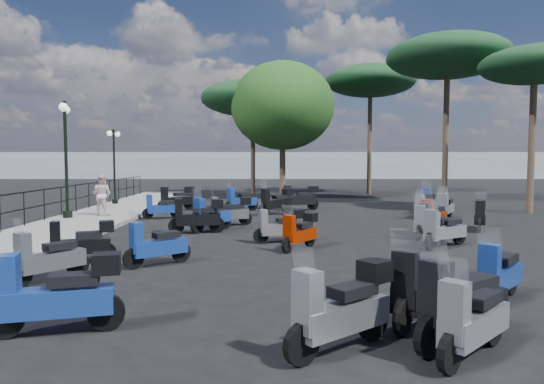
{
  "coord_description": "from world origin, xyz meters",
  "views": [
    {
      "loc": [
        0.11,
        -13.28,
        2.32
      ],
      "look_at": [
        0.13,
        2.7,
        1.2
      ],
      "focal_mm": 32.0,
      "sensor_mm": 36.0,
      "label": 1
    }
  ],
  "objects_px": {
    "scooter_11": "(241,201)",
    "scooter_29": "(428,202)",
    "pedestrian_far": "(102,195)",
    "scooter_15": "(280,227)",
    "pine_1": "(448,57)",
    "scooter_18": "(472,322)",
    "scooter_13": "(460,306)",
    "lamp_post_1": "(66,152)",
    "scooter_30": "(444,207)",
    "lamp_post_2": "(114,161)",
    "scooter_9": "(211,216)",
    "scooter_3": "(197,217)",
    "scooter_6": "(341,310)",
    "broadleaf_tree": "(283,106)",
    "scooter_2": "(48,259)",
    "scooter_12": "(417,289)",
    "scooter_5": "(177,199)",
    "scooter_17": "(300,198)",
    "scooter_26": "(421,221)",
    "pine_3": "(535,66)",
    "scooter_8": "(156,246)",
    "scooter_1": "(80,243)",
    "pine_0": "(370,81)",
    "scooter_4": "(161,208)",
    "scooter_20": "(445,231)",
    "scooter_21": "(436,230)",
    "scooter_7": "(57,295)",
    "scooter_23": "(425,206)",
    "scooter_16": "(276,202)",
    "scooter_10": "(230,212)",
    "scooter_27": "(480,215)",
    "scooter_19": "(499,275)",
    "pine_2": "(253,99)",
    "scooter_14": "(300,232)"
  },
  "relations": [
    {
      "from": "scooter_18",
      "to": "pine_3",
      "type": "xyz_separation_m",
      "value": [
        8.66,
        15.01,
        5.7
      ]
    },
    {
      "from": "broadleaf_tree",
      "to": "scooter_14",
      "type": "bearing_deg",
      "value": -89.72
    },
    {
      "from": "scooter_10",
      "to": "scooter_27",
      "type": "relative_size",
      "value": 1.05
    },
    {
      "from": "lamp_post_2",
      "to": "scooter_5",
      "type": "relative_size",
      "value": 2.33
    },
    {
      "from": "scooter_2",
      "to": "scooter_21",
      "type": "xyz_separation_m",
      "value": [
        8.45,
        3.51,
        0.02
      ]
    },
    {
      "from": "pine_3",
      "to": "scooter_17",
      "type": "bearing_deg",
      "value": 174.53
    },
    {
      "from": "pedestrian_far",
      "to": "scooter_16",
      "type": "xyz_separation_m",
      "value": [
        6.64,
        1.46,
        -0.41
      ]
    },
    {
      "from": "scooter_8",
      "to": "scooter_1",
      "type": "bearing_deg",
      "value": 44.94
    },
    {
      "from": "scooter_15",
      "to": "pine_1",
      "type": "relative_size",
      "value": 0.17
    },
    {
      "from": "scooter_1",
      "to": "scooter_9",
      "type": "height_order",
      "value": "scooter_9"
    },
    {
      "from": "lamp_post_1",
      "to": "lamp_post_2",
      "type": "height_order",
      "value": "lamp_post_1"
    },
    {
      "from": "scooter_26",
      "to": "scooter_4",
      "type": "bearing_deg",
      "value": -3.72
    },
    {
      "from": "scooter_7",
      "to": "scooter_29",
      "type": "height_order",
      "value": "scooter_7"
    },
    {
      "from": "scooter_17",
      "to": "scooter_29",
      "type": "relative_size",
      "value": 1.08
    },
    {
      "from": "scooter_17",
      "to": "scooter_26",
      "type": "relative_size",
      "value": 1.16
    },
    {
      "from": "lamp_post_1",
      "to": "scooter_30",
      "type": "distance_m",
      "value": 14.29
    },
    {
      "from": "scooter_5",
      "to": "scooter_6",
      "type": "relative_size",
      "value": 1.06
    },
    {
      "from": "lamp_post_1",
      "to": "scooter_21",
      "type": "xyz_separation_m",
      "value": [
        11.73,
        -5.17,
        -2.1
      ]
    },
    {
      "from": "scooter_15",
      "to": "scooter_5",
      "type": "bearing_deg",
      "value": 11.5
    },
    {
      "from": "pedestrian_far",
      "to": "scooter_11",
      "type": "height_order",
      "value": "pedestrian_far"
    },
    {
      "from": "scooter_6",
      "to": "scooter_29",
      "type": "xyz_separation_m",
      "value": [
        5.72,
        14.5,
        -0.03
      ]
    },
    {
      "from": "scooter_17",
      "to": "scooter_29",
      "type": "height_order",
      "value": "scooter_17"
    },
    {
      "from": "scooter_11",
      "to": "scooter_29",
      "type": "distance_m",
      "value": 7.94
    },
    {
      "from": "scooter_8",
      "to": "scooter_29",
      "type": "distance_m",
      "value": 13.37
    },
    {
      "from": "scooter_8",
      "to": "scooter_30",
      "type": "bearing_deg",
      "value": -86.92
    },
    {
      "from": "scooter_4",
      "to": "scooter_11",
      "type": "height_order",
      "value": "scooter_11"
    },
    {
      "from": "scooter_23",
      "to": "scooter_26",
      "type": "bearing_deg",
      "value": 110.99
    },
    {
      "from": "scooter_18",
      "to": "scooter_13",
      "type": "bearing_deg",
      "value": -47.71
    },
    {
      "from": "scooter_2",
      "to": "scooter_12",
      "type": "bearing_deg",
      "value": -162.42
    },
    {
      "from": "scooter_19",
      "to": "scooter_5",
      "type": "bearing_deg",
      "value": -17.55
    },
    {
      "from": "scooter_12",
      "to": "pine_0",
      "type": "xyz_separation_m",
      "value": [
        4.37,
        25.04,
        6.79
      ]
    },
    {
      "from": "scooter_15",
      "to": "scooter_29",
      "type": "height_order",
      "value": "scooter_29"
    },
    {
      "from": "broadleaf_tree",
      "to": "pine_3",
      "type": "bearing_deg",
      "value": -35.58
    },
    {
      "from": "scooter_6",
      "to": "scooter_15",
      "type": "relative_size",
      "value": 0.99
    },
    {
      "from": "scooter_3",
      "to": "scooter_30",
      "type": "xyz_separation_m",
      "value": [
        8.94,
        3.7,
        -0.08
      ]
    },
    {
      "from": "scooter_14",
      "to": "pine_3",
      "type": "distance_m",
      "value": 14.36
    },
    {
      "from": "scooter_5",
      "to": "scooter_15",
      "type": "bearing_deg",
      "value": 174.64
    },
    {
      "from": "scooter_23",
      "to": "scooter_7",
      "type": "bearing_deg",
      "value": 94.39
    },
    {
      "from": "scooter_10",
      "to": "pine_2",
      "type": "bearing_deg",
      "value": -17.97
    },
    {
      "from": "scooter_20",
      "to": "scooter_21",
      "type": "bearing_deg",
      "value": 87.53
    },
    {
      "from": "scooter_9",
      "to": "broadleaf_tree",
      "type": "height_order",
      "value": "broadleaf_tree"
    },
    {
      "from": "lamp_post_2",
      "to": "scooter_9",
      "type": "relative_size",
      "value": 2.47
    },
    {
      "from": "scooter_7",
      "to": "pine_1",
      "type": "xyz_separation_m",
      "value": [
        11.55,
        18.16,
        6.8
      ]
    },
    {
      "from": "scooter_12",
      "to": "pine_3",
      "type": "height_order",
      "value": "pine_3"
    },
    {
      "from": "scooter_19",
      "to": "pine_2",
      "type": "distance_m",
      "value": 23.3
    },
    {
      "from": "lamp_post_2",
      "to": "scooter_27",
      "type": "height_order",
      "value": "lamp_post_2"
    },
    {
      "from": "scooter_1",
      "to": "pine_1",
      "type": "xyz_separation_m",
      "value": [
        12.93,
        13.89,
        6.86
      ]
    },
    {
      "from": "scooter_6",
      "to": "broadleaf_tree",
      "type": "bearing_deg",
      "value": -38.14
    },
    {
      "from": "scooter_1",
      "to": "scooter_23",
      "type": "height_order",
      "value": "scooter_1"
    },
    {
      "from": "pedestrian_far",
      "to": "scooter_5",
      "type": "distance_m",
      "value": 3.75
    }
  ]
}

